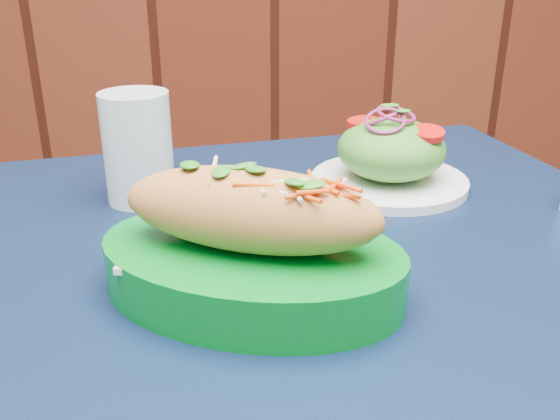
{
  "coord_description": "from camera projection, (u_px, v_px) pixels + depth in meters",
  "views": [
    {
      "loc": [
        0.22,
        0.85,
        1.04
      ],
      "look_at": [
        0.27,
        1.39,
        0.81
      ],
      "focal_mm": 40.0,
      "sensor_mm": 36.0,
      "label": 1
    }
  ],
  "objects": [
    {
      "name": "water_glass",
      "position": [
        138.0,
        148.0,
        0.75
      ],
      "size": [
        0.08,
        0.08,
        0.13
      ],
      "primitive_type": "cylinder",
      "color": "silver",
      "rests_on": "cafe_table"
    },
    {
      "name": "salad_plate",
      "position": [
        391.0,
        156.0,
        0.8
      ],
      "size": [
        0.2,
        0.2,
        0.1
      ],
      "rotation": [
        0.0,
        0.0,
        0.37
      ],
      "color": "white",
      "rests_on": "cafe_table"
    },
    {
      "name": "cafe_table",
      "position": [
        325.0,
        325.0,
        0.67
      ],
      "size": [
        0.93,
        0.93,
        0.75
      ],
      "rotation": [
        0.0,
        0.0,
        0.18
      ],
      "color": "black",
      "rests_on": "ground"
    },
    {
      "name": "banh_mi_basket",
      "position": [
        251.0,
        245.0,
        0.55
      ],
      "size": [
        0.32,
        0.27,
        0.13
      ],
      "rotation": [
        0.0,
        0.0,
        -0.37
      ],
      "color": "#00731B",
      "rests_on": "cafe_table"
    }
  ]
}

